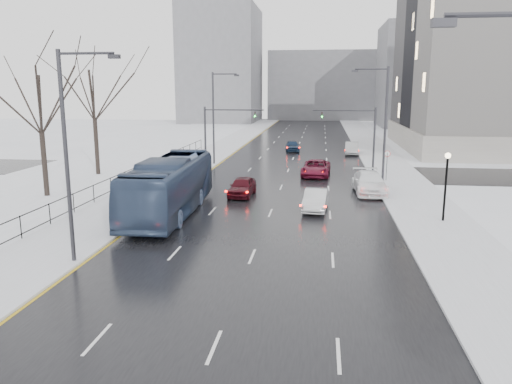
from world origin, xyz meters
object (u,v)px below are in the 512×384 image
at_px(bus, 170,186).
at_px(sedan_center_near, 242,187).
at_px(sedan_center_far, 292,146).
at_px(lamppost_r_mid, 446,177).
at_px(streetlight_l_near, 70,148).
at_px(mast_signal_left, 215,131).
at_px(sedan_right_cross, 316,168).
at_px(streetlight_l_far, 215,114).
at_px(sedan_right_distant, 352,148).
at_px(sedan_right_near, 316,200).
at_px(sedan_right_far, 369,183).
at_px(tree_park_e, 98,175).
at_px(mast_signal_right, 363,132).
at_px(tree_park_d, 47,197).
at_px(no_uturn_sign, 387,157).
at_px(streetlight_r_mid, 383,122).

xyz_separation_m(bus, sedan_center_near, (3.87, 6.19, -1.14)).
bearing_deg(sedan_center_far, lamppost_r_mid, -78.27).
xyz_separation_m(streetlight_l_near, mast_signal_left, (0.84, 28.00, -1.51)).
distance_m(mast_signal_left, sedan_right_cross, 10.88).
bearing_deg(streetlight_l_far, sedan_center_near, -71.09).
relative_size(streetlight_l_near, sedan_right_distant, 2.12).
bearing_deg(mast_signal_left, sedan_right_near, -56.76).
bearing_deg(lamppost_r_mid, sedan_center_near, 155.83).
xyz_separation_m(streetlight_l_near, sedan_right_far, (15.37, 18.49, -4.72)).
xyz_separation_m(streetlight_l_near, lamppost_r_mid, (19.17, 10.00, -2.67)).
height_order(tree_park_e, mast_signal_right, tree_park_e).
distance_m(tree_park_d, streetlight_l_far, 21.17).
distance_m(mast_signal_right, sedan_right_near, 16.69).
bearing_deg(tree_park_d, sedan_center_near, 8.19).
distance_m(no_uturn_sign, sedan_right_distant, 19.04).
xyz_separation_m(tree_park_e, sedan_center_near, (15.46, -7.83, 0.78)).
relative_size(streetlight_r_mid, sedan_center_near, 2.29).
distance_m(lamppost_r_mid, no_uturn_sign, 14.13).
relative_size(streetlight_l_near, sedan_center_far, 2.33).
distance_m(bus, sedan_right_cross, 18.67).
bearing_deg(mast_signal_right, sedan_center_far, 114.80).
relative_size(tree_park_e, mast_signal_left, 2.08).
xyz_separation_m(streetlight_l_far, sedan_right_far, (15.37, -13.51, -4.72)).
bearing_deg(sedan_right_cross, sedan_center_far, 103.83).
height_order(tree_park_d, mast_signal_left, mast_signal_left).
height_order(sedan_right_near, sedan_right_far, sedan_right_far).
distance_m(streetlight_l_near, sedan_center_near, 17.73).
xyz_separation_m(sedan_center_near, sedan_right_distant, (9.94, 26.71, 0.03)).
distance_m(tree_park_d, no_uturn_sign, 28.88).
xyz_separation_m(bus, sedan_right_distant, (13.81, 32.90, -1.11)).
xyz_separation_m(lamppost_r_mid, sedan_right_far, (-3.80, 8.49, -2.05)).
distance_m(streetlight_r_mid, mast_signal_left, 17.50).
distance_m(lamppost_r_mid, mast_signal_left, 25.71).
height_order(tree_park_e, streetlight_l_far, streetlight_l_far).
bearing_deg(sedan_right_far, mast_signal_left, 143.73).
xyz_separation_m(streetlight_l_near, bus, (1.55, 9.98, -3.69)).
xyz_separation_m(streetlight_l_near, streetlight_l_far, (0.00, 32.00, 0.00)).
distance_m(bus, sedan_center_near, 7.39).
height_order(tree_park_d, streetlight_l_far, streetlight_l_far).
height_order(lamppost_r_mid, sedan_right_far, lamppost_r_mid).
relative_size(lamppost_r_mid, sedan_right_far, 0.72).
bearing_deg(tree_park_e, sedan_right_far, -12.23).
bearing_deg(lamppost_r_mid, mast_signal_right, 101.54).
height_order(streetlight_r_mid, mast_signal_right, streetlight_r_mid).
distance_m(streetlight_l_far, sedan_right_far, 21.00).
bearing_deg(sedan_right_near, tree_park_e, 155.20).
xyz_separation_m(streetlight_l_far, sedan_right_near, (11.18, -19.78, -4.86)).
bearing_deg(streetlight_l_near, streetlight_r_mid, 50.76).
bearing_deg(sedan_center_near, streetlight_r_mid, 21.93).
distance_m(tree_park_d, bus, 12.04).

